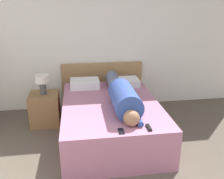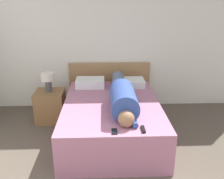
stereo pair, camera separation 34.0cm
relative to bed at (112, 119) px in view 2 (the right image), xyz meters
The scene contains 10 objects.
wall_back 1.58m from the bed, 87.60° to the left, with size 5.70×0.06×2.60m.
bed is the anchor object (origin of this frame).
headboard 1.13m from the bed, 90.00° to the left, with size 1.50×0.04×0.85m.
nightstand 1.14m from the bed, 152.26° to the left, with size 0.46×0.44×0.53m.
table_lamp 1.23m from the bed, 152.26° to the left, with size 0.22×0.22×0.31m.
person_lying 0.46m from the bed, 38.63° to the right, with size 0.34×1.77×0.34m.
pillow_near_headboard 0.86m from the bed, 115.42° to the left, with size 0.48×0.36×0.13m.
pillow_second 0.87m from the bed, 63.54° to the left, with size 0.46×0.36×0.12m.
tv_remote 0.94m from the bed, 68.49° to the right, with size 0.04×0.15×0.02m.
cell_phone 0.91m from the bed, 89.99° to the right, with size 0.06×0.13×0.01m.
Camera 2 is at (-0.17, -0.90, 1.95)m, focal length 40.00 mm.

